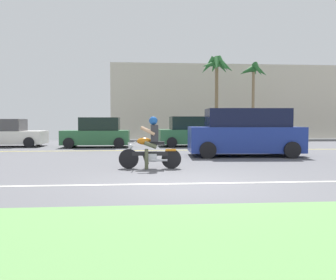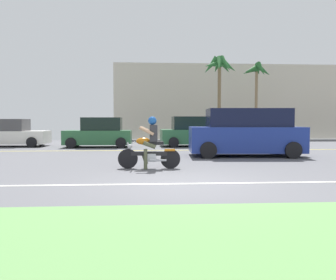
{
  "view_description": "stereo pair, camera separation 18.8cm",
  "coord_description": "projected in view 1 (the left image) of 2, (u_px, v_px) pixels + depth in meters",
  "views": [
    {
      "loc": [
        -1.13,
        -7.66,
        1.42
      ],
      "look_at": [
        -0.16,
        4.19,
        0.76
      ],
      "focal_mm": 36.48,
      "sensor_mm": 36.0,
      "label": 1
    },
    {
      "loc": [
        -0.94,
        -7.67,
        1.42
      ],
      "look_at": [
        -0.16,
        4.19,
        0.76
      ],
      "focal_mm": 36.48,
      "sensor_mm": 36.0,
      "label": 2
    }
  ],
  "objects": [
    {
      "name": "ground",
      "position": [
        176.0,
        167.0,
        10.78
      ],
      "size": [
        56.0,
        30.0,
        0.04
      ],
      "primitive_type": "cube",
      "color": "#545459"
    },
    {
      "name": "grass_median",
      "position": [
        245.0,
        249.0,
        3.71
      ],
      "size": [
        56.0,
        3.8,
        0.06
      ],
      "primitive_type": "cube",
      "color": "#5B8C4C",
      "rests_on": "ground"
    },
    {
      "name": "lane_line_near",
      "position": [
        190.0,
        183.0,
        7.75
      ],
      "size": [
        50.4,
        0.12,
        0.01
      ],
      "primitive_type": "cube",
      "color": "silver",
      "rests_on": "ground"
    },
    {
      "name": "lane_line_far",
      "position": [
        164.0,
        150.0,
        16.58
      ],
      "size": [
        50.4,
        0.12,
        0.01
      ],
      "primitive_type": "cube",
      "color": "yellow",
      "rests_on": "ground"
    },
    {
      "name": "motorcyclist",
      "position": [
        151.0,
        147.0,
        10.17
      ],
      "size": [
        1.87,
        0.61,
        1.56
      ],
      "color": "black",
      "rests_on": "ground"
    },
    {
      "name": "suv_nearby",
      "position": [
        245.0,
        133.0,
        13.89
      ],
      "size": [
        4.75,
        2.33,
        1.92
      ],
      "color": "navy",
      "rests_on": "ground"
    },
    {
      "name": "parked_car_0",
      "position": [
        4.0,
        134.0,
        19.01
      ],
      "size": [
        4.29,
        1.89,
        1.54
      ],
      "color": "white",
      "rests_on": "ground"
    },
    {
      "name": "parked_car_1",
      "position": [
        97.0,
        133.0,
        18.62
      ],
      "size": [
        3.63,
        1.82,
        1.62
      ],
      "color": "#2D663D",
      "rests_on": "ground"
    },
    {
      "name": "parked_car_2",
      "position": [
        196.0,
        132.0,
        19.41
      ],
      "size": [
        4.44,
        2.09,
        1.68
      ],
      "color": "#2D663D",
      "rests_on": "ground"
    },
    {
      "name": "palm_tree_0",
      "position": [
        253.0,
        76.0,
        24.5
      ],
      "size": [
        2.28,
        2.21,
        5.63
      ],
      "color": "#846B4C",
      "rests_on": "ground"
    },
    {
      "name": "palm_tree_1",
      "position": [
        217.0,
        70.0,
        22.53
      ],
      "size": [
        2.42,
        2.44,
        5.73
      ],
      "color": "brown",
      "rests_on": "ground"
    },
    {
      "name": "building_far",
      "position": [
        239.0,
        103.0,
        29.11
      ],
      "size": [
        21.34,
        4.0,
        5.94
      ],
      "primitive_type": "cube",
      "color": "beige",
      "rests_on": "ground"
    }
  ]
}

